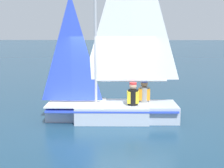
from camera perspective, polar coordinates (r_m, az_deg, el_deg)
ground_plane at (r=9.54m, az=-0.00°, el=-6.48°), size 260.00×260.00×0.00m
sailboat_main at (r=9.34m, az=0.37°, el=-1.25°), size 1.59×4.00×6.19m
sailor_helm at (r=9.24m, az=3.84°, el=-2.99°), size 0.31×0.35×1.16m
sailor_crew at (r=9.71m, az=5.88°, el=-2.43°), size 0.31×0.35×1.16m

